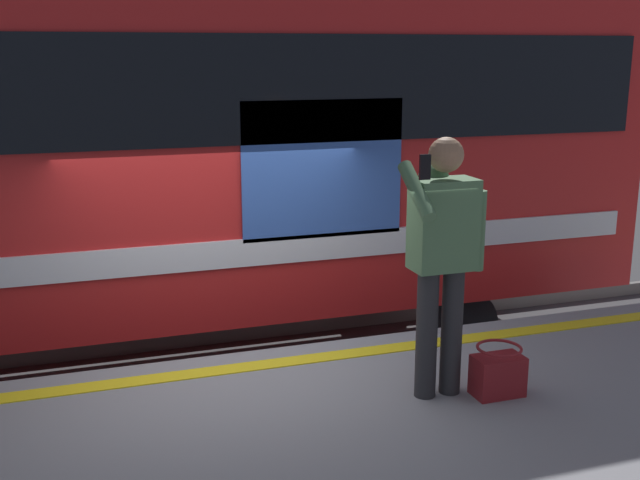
% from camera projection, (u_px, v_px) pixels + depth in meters
% --- Properties ---
extents(safety_line, '(15.84, 0.16, 0.01)m').
position_uv_depth(safety_line, '(248.00, 367.00, 5.55)').
color(safety_line, yellow).
rests_on(safety_line, platform).
extents(track_rail_near, '(21.02, 0.08, 0.16)m').
position_uv_depth(track_rail_near, '(205.00, 390.00, 7.58)').
color(track_rail_near, slate).
rests_on(track_rail_near, ground).
extents(track_rail_far, '(21.02, 0.08, 0.16)m').
position_uv_depth(track_rail_far, '(183.00, 340.00, 8.90)').
color(track_rail_far, slate).
rests_on(track_rail_far, ground).
extents(train_carriage, '(10.39, 2.91, 4.08)m').
position_uv_depth(train_carriage, '(95.00, 131.00, 7.38)').
color(train_carriage, red).
rests_on(train_carriage, ground).
extents(passenger, '(0.57, 0.55, 1.70)m').
position_uv_depth(passenger, '(442.00, 246.00, 4.89)').
color(passenger, '#262628').
rests_on(passenger, platform).
extents(handbag, '(0.33, 0.30, 0.34)m').
position_uv_depth(handbag, '(498.00, 373.00, 5.07)').
color(handbag, maroon).
rests_on(handbag, platform).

